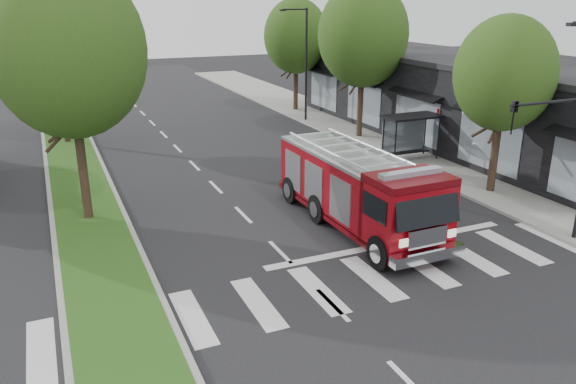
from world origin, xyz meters
name	(u,v)px	position (x,y,z in m)	size (l,w,h in m)	color
ground	(280,252)	(0.00, 0.00, 0.00)	(140.00, 140.00, 0.00)	black
sidewalk_right	(407,149)	(12.50, 10.00, 0.07)	(5.00, 80.00, 0.15)	gray
median	(70,150)	(-6.00, 18.00, 0.08)	(3.00, 50.00, 0.15)	gray
storefront_row	(471,104)	(17.00, 10.00, 2.50)	(8.00, 30.00, 5.00)	black
bus_shelter	(410,125)	(11.20, 8.15, 2.04)	(3.20, 1.60, 2.61)	black
tree_right_near	(505,74)	(11.50, 2.00, 5.51)	(4.40, 4.40, 8.05)	black
tree_right_mid	(363,35)	(11.50, 14.00, 6.49)	(5.60, 5.60, 9.72)	black
tree_right_far	(296,36)	(11.50, 24.00, 5.84)	(5.00, 5.00, 8.73)	black
tree_median_near	(68,50)	(-6.00, 6.00, 6.81)	(5.80, 5.80, 10.16)	black
tree_median_far	(54,37)	(-6.00, 20.00, 6.49)	(5.60, 5.60, 9.72)	black
streetlight_right_far	(304,60)	(10.35, 20.00, 4.48)	(2.11, 0.20, 8.00)	black
fire_engine	(358,189)	(3.77, 1.09, 1.54)	(2.97, 9.32, 3.22)	#4D0408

